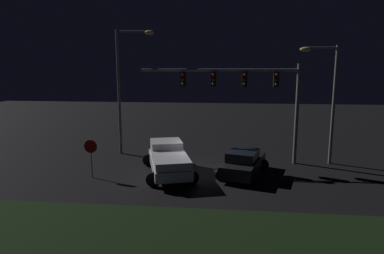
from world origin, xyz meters
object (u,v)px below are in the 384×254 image
(traffic_signal_gantry, at_px, (245,87))
(street_lamp_right, at_px, (327,90))
(street_lamp_left, at_px, (126,78))
(stop_sign, at_px, (91,151))
(pickup_truck, at_px, (168,157))
(car_sedan, at_px, (243,163))

(traffic_signal_gantry, height_order, street_lamp_right, street_lamp_right)
(street_lamp_left, bearing_deg, stop_sign, -94.79)
(pickup_truck, xyz_separation_m, traffic_signal_gantry, (4.56, 3.04, 4.03))
(traffic_signal_gantry, xyz_separation_m, street_lamp_left, (-8.33, 1.32, 0.51))
(pickup_truck, bearing_deg, street_lamp_right, -88.09)
(traffic_signal_gantry, relative_size, street_lamp_right, 1.35)
(pickup_truck, distance_m, stop_sign, 4.44)
(car_sedan, height_order, traffic_signal_gantry, traffic_signal_gantry)
(pickup_truck, relative_size, street_lamp_left, 0.65)
(street_lamp_right, relative_size, stop_sign, 3.43)
(car_sedan, bearing_deg, street_lamp_right, -44.19)
(traffic_signal_gantry, relative_size, stop_sign, 4.63)
(street_lamp_left, bearing_deg, street_lamp_right, -4.64)
(car_sedan, bearing_deg, stop_sign, 115.02)
(traffic_signal_gantry, bearing_deg, stop_sign, -154.26)
(street_lamp_left, xyz_separation_m, street_lamp_right, (13.52, -1.10, -0.71))
(car_sedan, xyz_separation_m, traffic_signal_gantry, (0.12, 2.84, 4.29))
(car_sedan, bearing_deg, pickup_truck, 108.47)
(street_lamp_right, xyz_separation_m, stop_sign, (-13.98, -4.46, -3.27))
(traffic_signal_gantry, bearing_deg, street_lamp_left, 171.00)
(stop_sign, bearing_deg, street_lamp_left, 85.21)
(pickup_truck, bearing_deg, stop_sign, 89.19)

